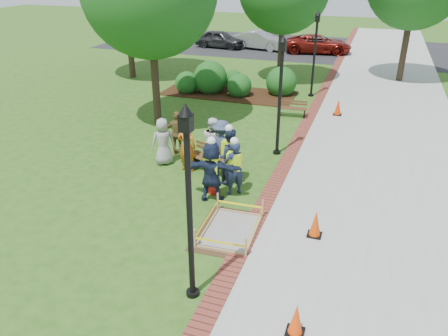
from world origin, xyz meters
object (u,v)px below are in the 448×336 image
(lamp_near, at_px, (189,193))
(hivis_worker_b, at_px, (234,166))
(cone_front, at_px, (296,320))
(hivis_worker_c, at_px, (229,155))
(wet_concrete_pad, at_px, (231,224))
(hivis_worker_a, at_px, (212,170))
(bench_near, at_px, (211,165))

(lamp_near, height_order, hivis_worker_b, lamp_near)
(cone_front, distance_m, hivis_worker_c, 6.43)
(cone_front, bearing_deg, wet_concrete_pad, 128.04)
(wet_concrete_pad, distance_m, hivis_worker_a, 1.94)
(cone_front, bearing_deg, hivis_worker_b, 120.00)
(cone_front, height_order, hivis_worker_c, hivis_worker_c)
(cone_front, distance_m, lamp_near, 3.14)
(wet_concrete_pad, distance_m, cone_front, 3.68)
(hivis_worker_b, relative_size, hivis_worker_c, 0.93)
(cone_front, height_order, lamp_near, lamp_near)
(hivis_worker_b, xyz_separation_m, hivis_worker_c, (-0.38, 0.62, 0.06))
(lamp_near, distance_m, hivis_worker_b, 4.85)
(cone_front, xyz_separation_m, lamp_near, (-2.28, 0.35, 2.14))
(wet_concrete_pad, height_order, lamp_near, lamp_near)
(hivis_worker_c, bearing_deg, wet_concrete_pad, -70.34)
(cone_front, distance_m, hivis_worker_b, 5.70)
(wet_concrete_pad, distance_m, bench_near, 3.60)
(cone_front, height_order, hivis_worker_a, hivis_worker_a)
(wet_concrete_pad, relative_size, hivis_worker_a, 1.18)
(bench_near, height_order, lamp_near, lamp_near)
(lamp_near, distance_m, hivis_worker_c, 5.47)
(bench_near, xyz_separation_m, hivis_worker_b, (1.18, -1.14, 0.63))
(hivis_worker_a, xyz_separation_m, hivis_worker_b, (0.50, 0.57, -0.07))
(hivis_worker_a, bearing_deg, lamp_near, -75.18)
(cone_front, relative_size, hivis_worker_b, 0.38)
(wet_concrete_pad, xyz_separation_m, cone_front, (2.27, -2.90, 0.10))
(hivis_worker_a, height_order, hivis_worker_c, hivis_worker_a)
(hivis_worker_a, bearing_deg, wet_concrete_pad, -53.51)
(lamp_near, xyz_separation_m, hivis_worker_c, (-0.93, 5.18, -1.50))
(hivis_worker_a, relative_size, hivis_worker_b, 1.09)
(wet_concrete_pad, bearing_deg, hivis_worker_c, 109.66)
(lamp_near, height_order, hivis_worker_a, lamp_near)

